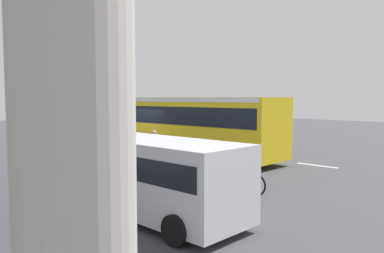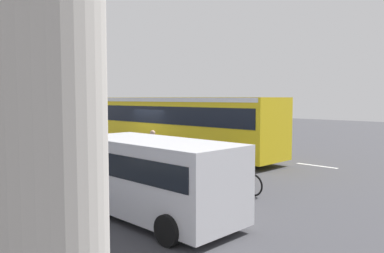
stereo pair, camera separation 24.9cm
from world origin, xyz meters
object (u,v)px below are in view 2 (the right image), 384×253
at_px(bicycle_blue, 212,189).
at_px(pedestrian, 153,152).
at_px(bicycle_orange, 240,182).
at_px(traffic_sign, 251,121).
at_px(city_bus, 184,121).
at_px(parked_van, 155,174).

xyz_separation_m(bicycle_blue, pedestrian, (4.71, -1.58, 0.51)).
bearing_deg(bicycle_orange, pedestrian, -2.53).
height_order(bicycle_blue, pedestrian, pedestrian).
bearing_deg(bicycle_blue, traffic_sign, -60.78).
bearing_deg(pedestrian, city_bus, -59.69).
xyz_separation_m(bicycle_orange, traffic_sign, (4.73, -7.11, 1.52)).
distance_m(bicycle_blue, traffic_sign, 9.84).
xyz_separation_m(bicycle_orange, pedestrian, (4.70, -0.21, 0.51)).
relative_size(bicycle_blue, bicycle_orange, 1.00).
relative_size(city_bus, pedestrian, 6.44).
relative_size(parked_van, traffic_sign, 1.71).
height_order(bicycle_blue, bicycle_orange, same).
relative_size(parked_van, pedestrian, 2.68).
distance_m(parked_van, bicycle_blue, 2.45).
height_order(parked_van, traffic_sign, traffic_sign).
bearing_deg(bicycle_orange, city_bus, -31.88).
relative_size(bicycle_blue, traffic_sign, 0.63).
xyz_separation_m(city_bus, pedestrian, (-2.49, 4.27, -1.00)).
height_order(city_bus, bicycle_orange, city_bus).
xyz_separation_m(parked_van, traffic_sign, (4.83, -10.80, 0.71)).
xyz_separation_m(city_bus, parked_van, (-7.29, 8.16, -0.70)).
xyz_separation_m(parked_van, pedestrian, (4.79, -3.89, -0.30)).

